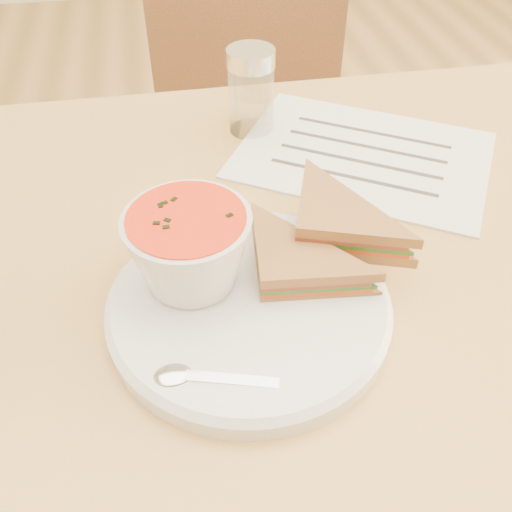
{
  "coord_description": "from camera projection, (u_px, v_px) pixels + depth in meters",
  "views": [
    {
      "loc": [
        -0.06,
        -0.41,
        1.14
      ],
      "look_at": [
        -0.0,
        -0.06,
        0.8
      ],
      "focal_mm": 40.0,
      "sensor_mm": 36.0,
      "label": 1
    }
  ],
  "objects": [
    {
      "name": "dining_table",
      "position": [
        249.0,
        440.0,
        0.83
      ],
      "size": [
        1.0,
        0.7,
        0.75
      ],
      "primitive_type": null,
      "color": "#9E6331",
      "rests_on": "floor"
    },
    {
      "name": "chair_far",
      "position": [
        238.0,
        163.0,
        1.19
      ],
      "size": [
        0.5,
        0.5,
        0.93
      ],
      "primitive_type": null,
      "rotation": [
        0.0,
        0.0,
        2.88
      ],
      "color": "#5A301B",
      "rests_on": "floor"
    },
    {
      "name": "plate",
      "position": [
        249.0,
        307.0,
        0.5
      ],
      "size": [
        0.31,
        0.31,
        0.02
      ],
      "primitive_type": null,
      "rotation": [
        0.0,
        0.0,
        -0.27
      ],
      "color": "silver",
      "rests_on": "dining_table"
    },
    {
      "name": "soup_bowl",
      "position": [
        190.0,
        252.0,
        0.49
      ],
      "size": [
        0.14,
        0.14,
        0.08
      ],
      "primitive_type": null,
      "rotation": [
        0.0,
        0.0,
        -0.31
      ],
      "color": "silver",
      "rests_on": "plate"
    },
    {
      "name": "sandwich_half_a",
      "position": [
        261.0,
        294.0,
        0.48
      ],
      "size": [
        0.12,
        0.12,
        0.03
      ],
      "primitive_type": null,
      "rotation": [
        0.0,
        0.0,
        -0.1
      ],
      "color": "#A87B3B",
      "rests_on": "plate"
    },
    {
      "name": "sandwich_half_b",
      "position": [
        295.0,
        243.0,
        0.51
      ],
      "size": [
        0.14,
        0.14,
        0.03
      ],
      "primitive_type": null,
      "rotation": [
        0.0,
        0.0,
        -0.32
      ],
      "color": "#A87B3B",
      "rests_on": "plate"
    },
    {
      "name": "spoon",
      "position": [
        232.0,
        380.0,
        0.43
      ],
      "size": [
        0.16,
        0.07,
        0.01
      ],
      "primitive_type": null,
      "rotation": [
        0.0,
        0.0,
        -0.26
      ],
      "color": "silver",
      "rests_on": "plate"
    },
    {
      "name": "paper_menu",
      "position": [
        363.0,
        155.0,
        0.69
      ],
      "size": [
        0.36,
        0.34,
        0.0
      ],
      "primitive_type": null,
      "rotation": [
        0.0,
        0.0,
        -0.55
      ],
      "color": "white",
      "rests_on": "dining_table"
    },
    {
      "name": "condiment_shaker",
      "position": [
        251.0,
        91.0,
        0.7
      ],
      "size": [
        0.07,
        0.07,
        0.11
      ],
      "primitive_type": null,
      "rotation": [
        0.0,
        0.0,
        0.28
      ],
      "color": "silver",
      "rests_on": "dining_table"
    }
  ]
}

